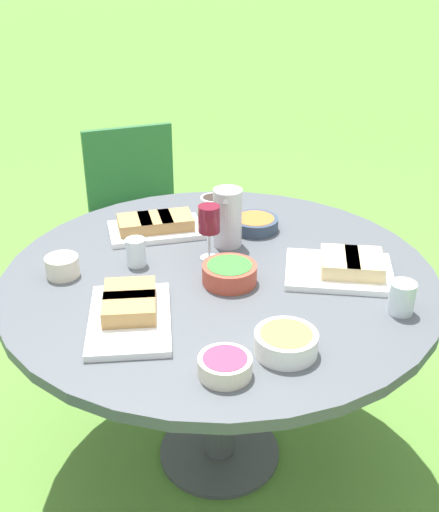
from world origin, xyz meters
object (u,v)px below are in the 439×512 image
at_px(dining_table, 220,297).
at_px(chair_near_left, 137,206).
at_px(wine_glass, 209,221).
at_px(water_pitcher, 228,217).

height_order(dining_table, chair_near_left, chair_near_left).
xyz_separation_m(dining_table, wine_glass, (-0.09, -0.05, 0.23)).
relative_size(water_pitcher, wine_glass, 1.07).
xyz_separation_m(dining_table, water_pitcher, (-0.20, -0.01, 0.19)).
relative_size(chair_near_left, wine_glass, 4.68).
bearing_deg(dining_table, wine_glass, -151.02).
bearing_deg(chair_near_left, dining_table, 29.29).
bearing_deg(water_pitcher, wine_glass, -20.17).
bearing_deg(dining_table, chair_near_left, -150.71).
height_order(dining_table, water_pitcher, water_pitcher).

